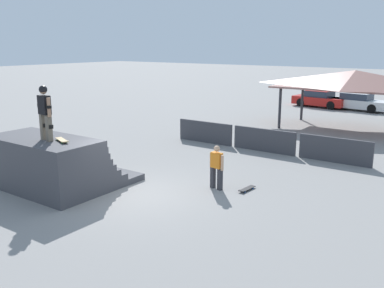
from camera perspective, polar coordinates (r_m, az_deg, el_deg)
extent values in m
plane|color=gray|center=(14.14, -7.87, -6.76)|extent=(160.00, 160.00, 0.00)
cube|color=#424247|center=(15.83, -16.30, -4.57)|extent=(4.02, 3.72, 0.22)
cube|color=#424247|center=(15.52, -17.58, -4.16)|extent=(4.02, 2.86, 0.22)
cube|color=#424247|center=(15.37, -18.11, -3.50)|extent=(4.02, 2.54, 0.22)
cube|color=#424247|center=(15.25, -18.48, -2.79)|extent=(4.02, 2.33, 0.22)
cube|color=#424247|center=(15.15, -18.77, -2.05)|extent=(4.02, 2.18, 0.22)
cube|color=#424247|center=(15.07, -19.00, -1.28)|extent=(4.02, 2.07, 0.22)
cube|color=#424247|center=(14.99, -19.17, -0.49)|extent=(4.02, 2.00, 0.22)
cube|color=#424247|center=(14.93, -19.30, 0.32)|extent=(4.02, 1.96, 0.22)
cylinder|color=silver|center=(15.48, -16.43, 1.25)|extent=(3.94, 0.07, 0.07)
cube|color=#6B6051|center=(14.27, -18.54, 2.01)|extent=(0.18, 0.18, 0.85)
cube|color=black|center=(14.28, -18.44, 2.23)|extent=(0.22, 0.17, 0.12)
cube|color=#6B6051|center=(14.60, -19.23, 2.19)|extent=(0.18, 0.18, 0.85)
cube|color=black|center=(14.60, -19.13, 2.41)|extent=(0.22, 0.17, 0.12)
cube|color=black|center=(14.32, -19.10, 4.95)|extent=(0.49, 0.29, 0.60)
cylinder|color=#A87A5B|center=(14.08, -18.54, 4.66)|extent=(0.13, 0.13, 0.60)
cylinder|color=black|center=(14.07, -18.54, 4.71)|extent=(0.19, 0.19, 0.09)
cylinder|color=#A87A5B|center=(14.58, -19.61, 4.86)|extent=(0.13, 0.13, 0.60)
cylinder|color=black|center=(14.58, -19.62, 4.90)|extent=(0.19, 0.19, 0.09)
sphere|color=#A87A5B|center=(14.27, -19.24, 6.75)|extent=(0.23, 0.23, 0.23)
sphere|color=black|center=(14.27, -19.25, 6.87)|extent=(0.26, 0.26, 0.26)
cylinder|color=green|center=(13.97, -16.40, 0.25)|extent=(0.06, 0.05, 0.05)
cylinder|color=green|center=(13.93, -16.95, 0.18)|extent=(0.06, 0.05, 0.05)
cylinder|color=green|center=(14.45, -16.97, 0.63)|extent=(0.06, 0.05, 0.05)
cylinder|color=green|center=(14.42, -17.51, 0.57)|extent=(0.06, 0.05, 0.05)
cube|color=tan|center=(14.18, -16.97, 0.55)|extent=(0.84, 0.50, 0.02)
cube|color=tan|center=(13.82, -16.55, 0.33)|extent=(0.17, 0.22, 0.02)
cube|color=#2D2D33|center=(14.61, 2.81, -4.45)|extent=(0.16, 0.16, 0.74)
cube|color=#2D2D33|center=(14.40, 3.75, -4.73)|extent=(0.16, 0.16, 0.74)
cube|color=orange|center=(14.32, 3.31, -2.16)|extent=(0.43, 0.28, 0.53)
cylinder|color=tan|center=(14.50, 2.58, -2.14)|extent=(0.12, 0.12, 0.53)
cylinder|color=tan|center=(14.17, 4.04, -2.52)|extent=(0.12, 0.12, 0.53)
sphere|color=tan|center=(14.22, 3.33, -0.62)|extent=(0.20, 0.20, 0.20)
cylinder|color=blue|center=(14.34, 7.08, -6.35)|extent=(0.03, 0.05, 0.05)
cylinder|color=blue|center=(14.41, 6.61, -6.23)|extent=(0.03, 0.05, 0.05)
cylinder|color=blue|center=(14.73, 8.10, -5.84)|extent=(0.03, 0.05, 0.05)
cylinder|color=blue|center=(14.79, 7.64, -5.74)|extent=(0.03, 0.05, 0.05)
cube|color=black|center=(14.55, 7.37, -5.91)|extent=(0.26, 0.79, 0.02)
cube|color=black|center=(14.26, 6.59, -6.21)|extent=(0.21, 0.11, 0.02)
cube|color=#3D3D42|center=(21.27, 1.78, 1.61)|extent=(3.02, 0.12, 1.05)
cube|color=#3D3D42|center=(19.72, 9.59, 0.50)|extent=(3.02, 0.12, 1.05)
cube|color=#3D3D42|center=(18.61, 18.52, -0.77)|extent=(3.02, 0.12, 1.05)
cylinder|color=#2D2D33|center=(25.32, 11.63, 4.70)|extent=(0.16, 0.16, 2.34)
cylinder|color=#2D2D33|center=(28.50, 14.47, 5.48)|extent=(0.16, 0.16, 2.34)
cube|color=#9E6B60|center=(25.63, 20.82, 6.96)|extent=(8.52, 4.08, 0.10)
pyramid|color=#9E6B60|center=(25.59, 20.92, 8.13)|extent=(8.35, 4.00, 0.95)
cube|color=red|center=(34.88, 16.75, 5.54)|extent=(4.30, 2.27, 0.62)
cube|color=#283342|center=(34.86, 16.65, 6.44)|extent=(2.08, 1.70, 0.46)
cube|color=red|center=(34.84, 16.67, 6.81)|extent=(1.99, 1.65, 0.04)
cylinder|color=black|center=(35.09, 19.14, 5.15)|extent=(0.66, 0.28, 0.64)
cylinder|color=black|center=(33.65, 18.03, 4.91)|extent=(0.66, 0.28, 0.64)
cylinder|color=black|center=(36.16, 15.52, 5.61)|extent=(0.66, 0.28, 0.64)
cylinder|color=black|center=(34.77, 14.29, 5.40)|extent=(0.66, 0.28, 0.64)
cube|color=silver|center=(34.07, 21.22, 5.04)|extent=(4.58, 2.23, 0.62)
cube|color=#283342|center=(34.05, 21.12, 5.96)|extent=(2.21, 1.65, 0.46)
cube|color=silver|center=(34.02, 21.15, 6.34)|extent=(2.11, 1.60, 0.04)
cylinder|color=black|center=(34.30, 23.74, 4.59)|extent=(0.66, 0.29, 0.64)
cylinder|color=black|center=(32.92, 22.86, 4.35)|extent=(0.66, 0.29, 0.64)
cylinder|color=black|center=(35.28, 19.65, 5.15)|extent=(0.66, 0.29, 0.64)
cylinder|color=black|center=(33.94, 18.63, 4.93)|extent=(0.66, 0.29, 0.64)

